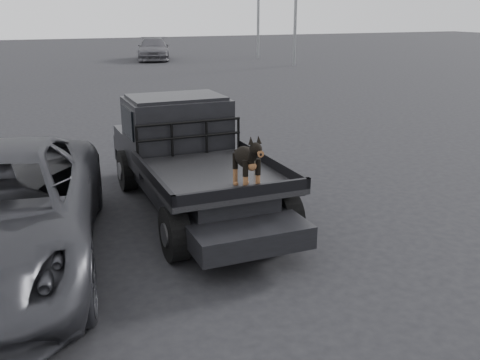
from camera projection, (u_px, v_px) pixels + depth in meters
name	position (u px, v px, depth m)	size (l,w,h in m)	color
ground	(278.00, 258.00, 7.30)	(120.00, 120.00, 0.00)	black
flatbed_ute	(194.00, 184.00, 8.93)	(2.00, 5.40, 0.92)	black
ute_cab	(177.00, 120.00, 9.49)	(1.72, 1.30, 0.88)	black
headache_rack	(190.00, 138.00, 8.88)	(1.80, 0.08, 0.55)	black
dog	(246.00, 162.00, 7.17)	(0.32, 0.60, 0.74)	black
distant_car_b	(153.00, 49.00, 35.55)	(2.01, 4.94, 1.43)	#4E4E54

